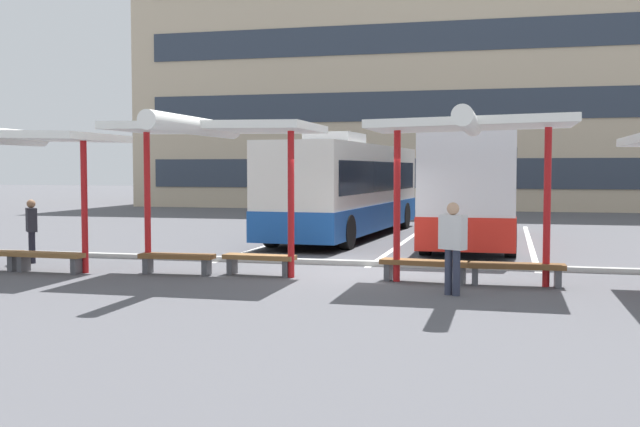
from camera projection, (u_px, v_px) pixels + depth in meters
ground_plane at (360, 272)px, 16.98m from camera, size 160.00×160.00×0.00m
terminal_building at (460, 59)px, 49.05m from camera, size 38.18×15.44×21.50m
coach_bus_0 at (347, 190)px, 25.90m from camera, size 3.30×11.52×3.45m
coach_bus_1 at (473, 188)px, 23.38m from camera, size 2.55×10.13×3.74m
lane_stripe_0 at (291, 238)px, 25.49m from camera, size 0.16×14.00×0.01m
lane_stripe_1 at (406, 240)px, 24.57m from camera, size 0.16×14.00×0.01m
lane_stripe_2 at (530, 243)px, 23.65m from camera, size 0.16×14.00×0.01m
waiting_shelter_0 at (9, 139)px, 16.89m from camera, size 4.37×4.69×3.19m
bench_1 at (50, 258)px, 16.93m from camera, size 1.67×0.48×0.45m
waiting_shelter_1 at (212, 131)px, 16.15m from camera, size 4.31×4.60×3.34m
bench_2 at (177, 259)px, 16.65m from camera, size 1.67×0.49×0.45m
bench_3 at (259, 260)px, 16.48m from camera, size 1.61×0.53×0.45m
waiting_shelter_2 at (471, 128)px, 14.86m from camera, size 3.94×4.28×3.34m
bench_4 at (425, 266)px, 15.50m from camera, size 1.85×0.64×0.45m
bench_5 at (516, 269)px, 14.98m from camera, size 1.89×0.47×0.45m
platform_kerb at (370, 263)px, 18.13m from camera, size 44.00×0.24×0.12m
waiting_passenger_0 at (453, 241)px, 13.86m from camera, size 0.53×0.44×1.69m
waiting_passenger_1 at (32, 227)px, 18.63m from camera, size 0.46×0.48×1.56m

